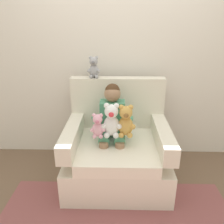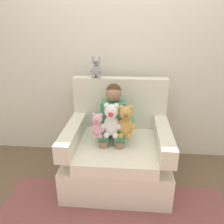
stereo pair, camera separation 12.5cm
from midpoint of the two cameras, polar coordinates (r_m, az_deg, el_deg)
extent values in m
plane|color=brown|center=(2.67, 2.70, -16.36)|extent=(8.00, 8.00, 0.00)
cube|color=silver|center=(2.79, 3.77, 14.45)|extent=(6.00, 0.10, 2.60)
cube|color=silver|center=(2.57, 2.77, -13.22)|extent=(1.06, 0.93, 0.36)
cube|color=white|center=(2.38, 2.80, -9.45)|extent=(0.78, 0.79, 0.12)
cube|color=silver|center=(2.66, 3.35, 2.33)|extent=(1.06, 0.14, 0.59)
cube|color=silver|center=(2.36, -8.40, -5.74)|extent=(0.14, 0.79, 0.18)
cube|color=silver|center=(2.34, 14.26, -6.52)|extent=(0.14, 0.79, 0.18)
cube|color=#4C9370|center=(2.44, 1.86, -1.09)|extent=(0.26, 0.16, 0.34)
sphere|color=#9E7556|center=(2.36, 1.93, 4.54)|extent=(0.17, 0.17, 0.17)
sphere|color=#472D19|center=(2.36, 1.95, 5.20)|extent=(0.16, 0.16, 0.16)
cylinder|color=#4C9370|center=(2.40, -0.28, -5.96)|extent=(0.11, 0.26, 0.11)
cylinder|color=#9E7556|center=(2.37, -0.57, -10.64)|extent=(0.09, 0.09, 0.30)
cylinder|color=#4C9370|center=(2.40, 3.55, -6.10)|extent=(0.11, 0.26, 0.11)
cylinder|color=#9E7556|center=(2.36, 3.38, -10.80)|extent=(0.09, 0.09, 0.30)
cylinder|color=#4C9370|center=(2.36, -2.21, -2.53)|extent=(0.13, 0.27, 0.07)
cylinder|color=#4C9370|center=(2.34, 5.60, -2.80)|extent=(0.13, 0.27, 0.07)
ellipsoid|color=white|center=(2.26, 1.45, -3.42)|extent=(0.16, 0.13, 0.21)
sphere|color=white|center=(2.18, 1.47, 0.18)|extent=(0.13, 0.13, 0.13)
sphere|color=#DB333D|center=(2.13, 1.36, -0.66)|extent=(0.05, 0.05, 0.05)
sphere|color=white|center=(2.17, 0.25, 1.60)|extent=(0.05, 0.05, 0.05)
sphere|color=white|center=(2.22, -0.56, -3.55)|extent=(0.05, 0.05, 0.05)
sphere|color=white|center=(2.24, 0.21, -5.82)|extent=(0.06, 0.06, 0.06)
sphere|color=white|center=(2.17, 2.73, 1.53)|extent=(0.05, 0.05, 0.05)
sphere|color=white|center=(2.21, 3.34, -3.68)|extent=(0.05, 0.05, 0.05)
sphere|color=white|center=(2.23, 2.46, -5.90)|extent=(0.06, 0.06, 0.06)
ellipsoid|color=gold|center=(2.26, 4.98, -3.59)|extent=(0.15, 0.13, 0.20)
sphere|color=gold|center=(2.19, 5.10, -0.20)|extent=(0.13, 0.13, 0.13)
sphere|color=brown|center=(2.14, 5.09, -1.00)|extent=(0.05, 0.05, 0.05)
sphere|color=gold|center=(2.18, 3.98, 1.14)|extent=(0.05, 0.05, 0.05)
sphere|color=gold|center=(2.22, 3.14, -3.72)|extent=(0.05, 0.05, 0.05)
sphere|color=gold|center=(2.24, 3.85, -5.86)|extent=(0.06, 0.06, 0.06)
sphere|color=gold|center=(2.18, 6.32, 1.07)|extent=(0.05, 0.05, 0.05)
sphere|color=gold|center=(2.22, 6.82, -3.83)|extent=(0.05, 0.05, 0.05)
sphere|color=gold|center=(2.24, 5.97, -5.93)|extent=(0.06, 0.06, 0.06)
ellipsoid|color=#EAA8BC|center=(2.25, -1.98, -4.29)|extent=(0.11, 0.10, 0.15)
sphere|color=#EAA8BC|center=(2.20, -2.04, -1.74)|extent=(0.10, 0.10, 0.10)
sphere|color=#CC6684|center=(2.16, -2.18, -2.37)|extent=(0.04, 0.04, 0.04)
sphere|color=#EAA8BC|center=(2.19, -2.92, -0.74)|extent=(0.04, 0.04, 0.04)
sphere|color=#EAA8BC|center=(2.23, -3.45, -4.39)|extent=(0.04, 0.04, 0.04)
sphere|color=#EAA8BC|center=(2.24, -2.89, -6.01)|extent=(0.04, 0.04, 0.04)
sphere|color=#EAA8BC|center=(2.18, -1.16, -0.79)|extent=(0.04, 0.04, 0.04)
sphere|color=#EAA8BC|center=(2.22, -0.67, -4.50)|extent=(0.04, 0.04, 0.04)
sphere|color=#EAA8BC|center=(2.23, -1.29, -6.08)|extent=(0.04, 0.04, 0.04)
ellipsoid|color=#9E9EA3|center=(2.58, -2.45, 10.18)|extent=(0.11, 0.09, 0.14)
sphere|color=#9E9EA3|center=(2.55, -2.51, 12.54)|extent=(0.09, 0.09, 0.09)
sphere|color=slate|center=(2.51, -2.63, 12.23)|extent=(0.04, 0.04, 0.04)
sphere|color=#9E9EA3|center=(2.55, -3.26, 13.38)|extent=(0.04, 0.04, 0.04)
sphere|color=#9E9EA3|center=(2.56, -3.71, 10.23)|extent=(0.04, 0.04, 0.04)
sphere|color=#9E9EA3|center=(2.55, -3.23, 8.83)|extent=(0.04, 0.04, 0.04)
sphere|color=#9E9EA3|center=(2.55, -1.77, 13.38)|extent=(0.04, 0.04, 0.04)
sphere|color=#9E9EA3|center=(2.54, -1.35, 10.20)|extent=(0.04, 0.04, 0.04)
sphere|color=#9E9EA3|center=(2.55, -1.86, 8.82)|extent=(0.04, 0.04, 0.04)
camera|label=1|loc=(0.06, -88.38, 0.64)|focal=36.70mm
camera|label=2|loc=(0.06, 91.62, -0.64)|focal=36.70mm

